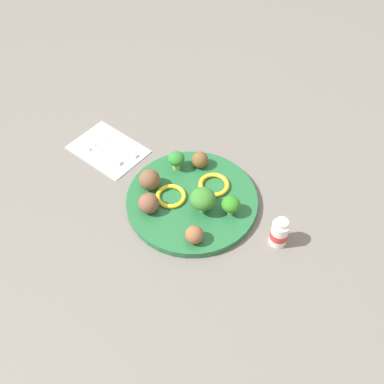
# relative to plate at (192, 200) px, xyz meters

# --- Properties ---
(ground_plane) EXTENTS (4.00, 4.00, 0.00)m
(ground_plane) POSITION_rel_plate_xyz_m (0.00, 0.00, -0.01)
(ground_plane) COLOR slate
(plate) EXTENTS (0.28, 0.28, 0.02)m
(plate) POSITION_rel_plate_xyz_m (0.00, 0.00, 0.00)
(plate) COLOR #236638
(plate) RESTS_ON ground_plane
(broccoli_floret_back_right) EXTENTS (0.04, 0.04, 0.04)m
(broccoli_floret_back_right) POSITION_rel_plate_xyz_m (0.08, -0.05, 0.04)
(broccoli_floret_back_right) COLOR #92C067
(broccoli_floret_back_right) RESTS_ON plate
(broccoli_floret_mid_left) EXTENTS (0.05, 0.05, 0.06)m
(broccoli_floret_mid_left) POSITION_rel_plate_xyz_m (-0.04, 0.01, 0.04)
(broccoli_floret_mid_left) COLOR #A3BE6D
(broccoli_floret_mid_left) RESTS_ON plate
(broccoli_floret_mid_right) EXTENTS (0.04, 0.04, 0.04)m
(broccoli_floret_mid_right) POSITION_rel_plate_xyz_m (-0.09, -0.02, 0.03)
(broccoli_floret_mid_right) COLOR #8DBE78
(broccoli_floret_mid_right) RESTS_ON plate
(meatball_mid_left) EXTENTS (0.04, 0.04, 0.04)m
(meatball_mid_left) POSITION_rel_plate_xyz_m (-0.07, 0.08, 0.03)
(meatball_mid_left) COLOR brown
(meatball_mid_left) RESTS_ON plate
(meatball_front_left) EXTENTS (0.04, 0.04, 0.04)m
(meatball_front_left) POSITION_rel_plate_xyz_m (0.05, -0.09, 0.03)
(meatball_front_left) COLOR brown
(meatball_front_left) RESTS_ON plate
(meatball_back_left) EXTENTS (0.04, 0.04, 0.04)m
(meatball_back_left) POSITION_rel_plate_xyz_m (0.05, 0.08, 0.03)
(meatball_back_left) COLOR brown
(meatball_back_left) RESTS_ON plate
(meatball_near_rim) EXTENTS (0.05, 0.05, 0.05)m
(meatball_near_rim) POSITION_rel_plate_xyz_m (0.09, 0.03, 0.03)
(meatball_near_rim) COLOR brown
(meatball_near_rim) RESTS_ON plate
(pepper_ring_mid_right) EXTENTS (0.09, 0.09, 0.01)m
(pepper_ring_mid_right) POSITION_rel_plate_xyz_m (-0.02, -0.06, 0.01)
(pepper_ring_mid_right) COLOR yellow
(pepper_ring_mid_right) RESTS_ON plate
(pepper_ring_far_rim) EXTENTS (0.09, 0.09, 0.01)m
(pepper_ring_far_rim) POSITION_rel_plate_xyz_m (0.04, 0.03, 0.01)
(pepper_ring_far_rim) COLOR yellow
(pepper_ring_far_rim) RESTS_ON plate
(napkin) EXTENTS (0.17, 0.12, 0.01)m
(napkin) POSITION_rel_plate_xyz_m (0.26, 0.00, -0.01)
(napkin) COLOR white
(napkin) RESTS_ON ground_plane
(fork) EXTENTS (0.12, 0.02, 0.01)m
(fork) POSITION_rel_plate_xyz_m (0.26, 0.02, -0.00)
(fork) COLOR silver
(fork) RESTS_ON napkin
(knife) EXTENTS (0.15, 0.03, 0.01)m
(knife) POSITION_rel_plate_xyz_m (0.26, -0.01, -0.00)
(knife) COLOR white
(knife) RESTS_ON napkin
(yogurt_bottle) EXTENTS (0.04, 0.04, 0.07)m
(yogurt_bottle) POSITION_rel_plate_xyz_m (-0.20, -0.03, 0.02)
(yogurt_bottle) COLOR white
(yogurt_bottle) RESTS_ON ground_plane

